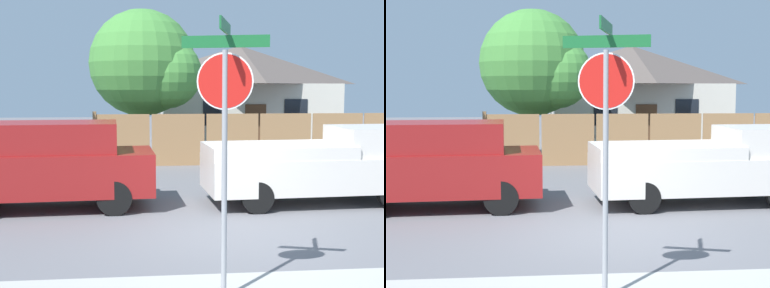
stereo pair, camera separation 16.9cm
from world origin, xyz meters
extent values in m
plane|color=slate|center=(0.00, 0.00, 0.00)|extent=(80.00, 80.00, 0.00)
cube|color=#997047|center=(-2.18, 8.89, 0.90)|extent=(1.82, 0.06, 1.80)
cube|color=#997047|center=(-0.28, 8.89, 0.90)|extent=(1.82, 0.06, 1.80)
cube|color=#997047|center=(1.62, 8.89, 0.90)|extent=(1.82, 0.06, 1.80)
cube|color=#997047|center=(3.52, 8.89, 0.90)|extent=(1.82, 0.06, 1.80)
cube|color=#997047|center=(5.42, 8.89, 0.90)|extent=(1.82, 0.06, 1.80)
cube|color=brown|center=(-3.13, 8.89, 0.95)|extent=(0.12, 0.12, 1.90)
cube|color=beige|center=(3.30, 16.41, 1.44)|extent=(7.75, 7.31, 2.87)
pyramid|color=#514742|center=(3.30, 16.41, 3.80)|extent=(8.37, 7.89, 1.84)
cube|color=black|center=(1.56, 12.73, 1.67)|extent=(1.00, 0.04, 1.10)
cube|color=black|center=(5.05, 12.73, 1.67)|extent=(1.00, 0.04, 1.10)
cube|color=brown|center=(3.30, 12.73, 1.00)|extent=(0.90, 0.04, 2.00)
cylinder|color=brown|center=(-1.47, 10.60, 1.07)|extent=(0.40, 0.40, 2.13)
sphere|color=#428438|center=(-1.47, 10.60, 3.61)|extent=(3.94, 3.94, 3.94)
sphere|color=#478F3C|center=(-0.59, 10.11, 3.22)|extent=(2.56, 2.56, 2.56)
cube|color=maroon|center=(-3.65, 2.56, 0.82)|extent=(4.71, 2.12, 0.94)
cube|color=maroon|center=(-3.77, 2.56, 1.62)|extent=(3.31, 1.90, 0.66)
cube|color=black|center=(-2.23, 2.63, 1.62)|extent=(0.14, 1.67, 0.55)
cylinder|color=black|center=(-2.26, 3.47, 0.37)|extent=(0.74, 0.22, 0.74)
cylinder|color=black|center=(-2.18, 1.80, 0.37)|extent=(0.74, 0.22, 0.74)
cube|color=silver|center=(2.41, 2.56, 0.73)|extent=(5.15, 2.14, 0.80)
cube|color=silver|center=(3.80, 2.63, 1.46)|extent=(1.70, 1.82, 0.66)
cube|color=silver|center=(1.51, 3.42, 1.27)|extent=(3.18, 0.23, 0.28)
cube|color=silver|center=(1.59, 1.62, 1.27)|extent=(3.18, 0.23, 0.28)
cube|color=silver|center=(-0.08, 2.44, 1.27)|extent=(0.17, 1.80, 0.28)
cylinder|color=black|center=(3.94, 3.48, 0.35)|extent=(0.70, 0.22, 0.70)
cylinder|color=black|center=(0.80, 3.33, 0.35)|extent=(0.70, 0.22, 0.70)
cylinder|color=black|center=(0.88, 1.65, 0.35)|extent=(0.70, 0.22, 0.70)
cylinder|color=gray|center=(-0.59, -2.90, 1.58)|extent=(0.07, 0.07, 3.17)
cylinder|color=red|center=(-0.59, -2.90, 2.78)|extent=(0.65, 0.21, 0.67)
cylinder|color=white|center=(-0.59, -2.90, 2.78)|extent=(0.68, 0.21, 0.71)
cube|color=#19602D|center=(-0.59, -2.90, 3.27)|extent=(1.05, 0.32, 0.15)
cube|color=#19602D|center=(-0.59, -2.90, 3.45)|extent=(0.29, 0.95, 0.15)
camera|label=1|loc=(-1.67, -9.47, 2.71)|focal=50.00mm
camera|label=2|loc=(-1.51, -9.48, 2.71)|focal=50.00mm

